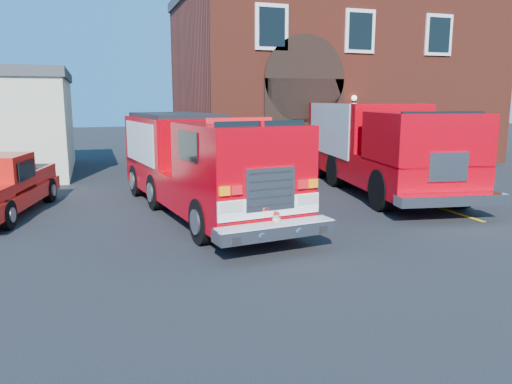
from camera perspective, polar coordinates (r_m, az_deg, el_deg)
name	(u,v)px	position (r m, az deg, el deg)	size (l,w,h in m)	color
ground	(240,238)	(11.53, -1.87, -5.32)	(100.00, 100.00, 0.00)	black
parking_stripe_near	(446,210)	(15.42, 20.87, -1.93)	(0.12, 3.00, 0.01)	yellow
parking_stripe_mid	(388,192)	(17.79, 14.82, 0.01)	(0.12, 3.00, 0.01)	yellow
parking_stripe_far	(346,179)	(20.33, 10.25, 1.48)	(0.12, 3.00, 0.01)	yellow
fire_station	(327,78)	(27.46, 8.16, 12.75)	(15.20, 10.20, 8.45)	maroon
fire_engine	(200,162)	(13.97, -6.44, 3.38)	(3.67, 9.17, 2.75)	black
secondary_truck	(380,144)	(17.85, 13.94, 5.38)	(4.24, 9.59, 3.01)	black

